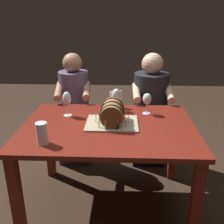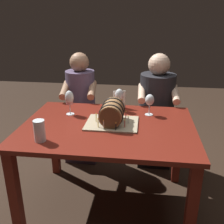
# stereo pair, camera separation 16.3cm
# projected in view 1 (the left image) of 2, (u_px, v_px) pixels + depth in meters

# --- Properties ---
(ground_plane) EXTENTS (8.00, 8.00, 0.00)m
(ground_plane) POSITION_uv_depth(u_px,v_px,m) (109.00, 203.00, 2.30)
(ground_plane) COLOR #332319
(dining_table) EXTENTS (1.34, 0.97, 0.75)m
(dining_table) POSITION_uv_depth(u_px,v_px,m) (108.00, 138.00, 2.07)
(dining_table) COLOR maroon
(dining_table) RESTS_ON ground
(barrel_cake) EXTENTS (0.40, 0.32, 0.19)m
(barrel_cake) POSITION_uv_depth(u_px,v_px,m) (112.00, 114.00, 2.02)
(barrel_cake) COLOR tan
(barrel_cake) RESTS_ON dining_table
(wine_glass_empty) EXTENTS (0.08, 0.08, 0.18)m
(wine_glass_empty) POSITION_uv_depth(u_px,v_px,m) (147.00, 99.00, 2.21)
(wine_glass_empty) COLOR white
(wine_glass_empty) RESTS_ON dining_table
(wine_glass_rose) EXTENTS (0.07, 0.07, 0.21)m
(wine_glass_rose) POSITION_uv_depth(u_px,v_px,m) (67.00, 100.00, 2.17)
(wine_glass_rose) COLOR white
(wine_glass_rose) RESTS_ON dining_table
(wine_glass_amber) EXTENTS (0.07, 0.07, 0.20)m
(wine_glass_amber) POSITION_uv_depth(u_px,v_px,m) (116.00, 96.00, 2.29)
(wine_glass_amber) COLOR white
(wine_glass_amber) RESTS_ON dining_table
(beer_pint) EXTENTS (0.08, 0.08, 0.15)m
(beer_pint) POSITION_uv_depth(u_px,v_px,m) (42.00, 134.00, 1.72)
(beer_pint) COLOR white
(beer_pint) RESTS_ON dining_table
(menu_card) EXTENTS (0.11, 0.04, 0.16)m
(menu_card) POSITION_uv_depth(u_px,v_px,m) (116.00, 99.00, 2.37)
(menu_card) COLOR silver
(menu_card) RESTS_ON dining_table
(person_seated_left) EXTENTS (0.37, 0.47, 1.19)m
(person_seated_left) POSITION_uv_depth(u_px,v_px,m) (75.00, 115.00, 2.82)
(person_seated_left) COLOR #372D40
(person_seated_left) RESTS_ON ground
(person_seated_right) EXTENTS (0.40, 0.47, 1.20)m
(person_seated_right) POSITION_uv_depth(u_px,v_px,m) (150.00, 113.00, 2.78)
(person_seated_right) COLOR black
(person_seated_right) RESTS_ON ground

